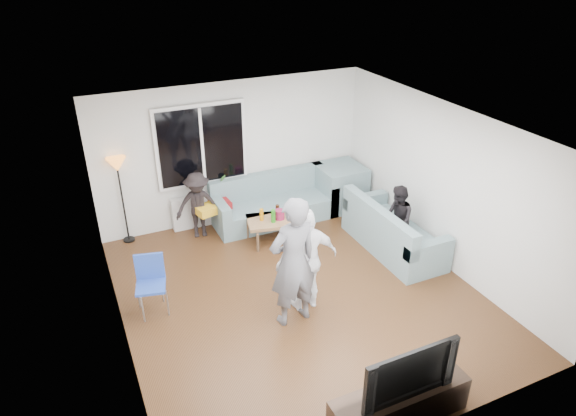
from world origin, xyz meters
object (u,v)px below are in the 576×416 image
coffee_table (279,228)px  spectator_right (397,220)px  sofa_back_section (275,200)px  floor_lamp (123,201)px  player_left (293,262)px  sofa_right_section (394,227)px  side_chair (151,287)px  spectator_back (198,205)px  television (404,368)px  player_right (307,260)px  tv_console (399,405)px

coffee_table → spectator_right: bearing=-36.0°
sofa_back_section → spectator_right: 2.34m
sofa_back_section → floor_lamp: 2.69m
coffee_table → player_left: player_left is taller
sofa_right_section → side_chair: bearing=89.9°
floor_lamp → player_left: 3.58m
coffee_table → player_left: 2.33m
spectator_back → television: (0.86, -4.80, 0.15)m
spectator_right → side_chair: bearing=-71.1°
coffee_table → player_right: bearing=-102.2°
sofa_back_section → floor_lamp: bearing=171.7°
side_chair → player_left: bearing=-15.6°
player_right → television: bearing=90.2°
sofa_right_section → floor_lamp: floor_lamp is taller
coffee_table → floor_lamp: 2.72m
spectator_right → spectator_back: 3.43m
sofa_right_section → side_chair: size_ratio=2.33×
floor_lamp → tv_console: size_ratio=0.97×
coffee_table → player_left: (-0.71, -2.09, 0.75)m
sofa_back_section → side_chair: (-2.64, -1.77, 0.01)m
sofa_back_section → player_left: size_ratio=1.21×
sofa_back_section → floor_lamp: (-2.64, 0.39, 0.36)m
player_left → spectator_back: (-0.53, 2.78, -0.34)m
floor_lamp → television: bearing=-68.3°
player_left → player_right: (0.30, 0.19, -0.16)m
television → sofa_right_section: bearing=56.0°
player_left → player_right: 0.39m
sofa_right_section → spectator_back: size_ratio=1.65×
sofa_right_section → player_left: 2.59m
spectator_right → coffee_table: bearing=-106.1°
side_chair → player_right: size_ratio=0.55×
sofa_right_section → spectator_right: 0.18m
sofa_right_section → television: size_ratio=1.79×
sofa_back_section → tv_console: size_ratio=1.44×
sofa_back_section → player_right: (-0.61, -2.56, 0.36)m
sofa_back_section → coffee_table: bearing=-107.3°
side_chair → player_left: (1.73, -0.98, 0.52)m
side_chair → floor_lamp: floor_lamp is taller
sofa_right_section → spectator_back: spectator_back is taller
coffee_table → spectator_back: 1.47m
sofa_back_section → spectator_right: spectator_right is taller
coffee_table → spectator_back: spectator_back is taller
sofa_back_section → spectator_back: bearing=178.8°
coffee_table → television: television is taller
player_right → television: (0.03, -2.21, -0.02)m
sofa_back_section → tv_console: 4.81m
player_left → television: size_ratio=1.69×
side_chair → television: (2.06, -3.00, 0.33)m
player_left → spectator_right: size_ratio=1.60×
floor_lamp → sofa_back_section: bearing=-8.3°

